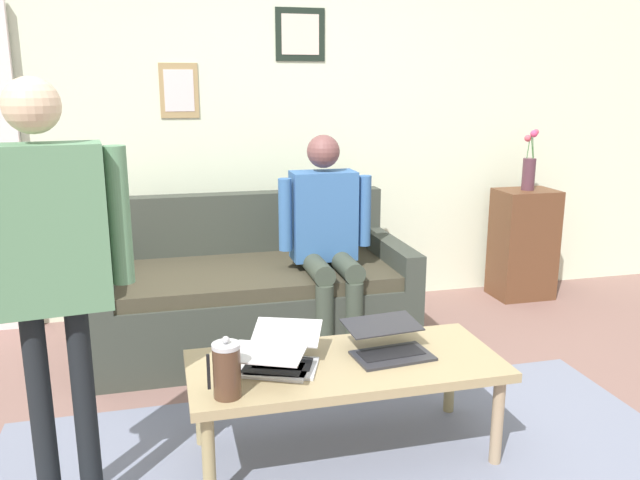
{
  "coord_description": "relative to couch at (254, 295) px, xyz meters",
  "views": [
    {
      "loc": [
        0.8,
        2.22,
        1.57
      ],
      "look_at": [
        0.03,
        -0.81,
        0.8
      ],
      "focal_mm": 36.03,
      "sensor_mm": 36.0,
      "label": 1
    }
  ],
  "objects": [
    {
      "name": "ground_plane",
      "position": [
        -0.28,
        1.49,
        -0.3
      ],
      "size": [
        7.68,
        7.68,
        0.0
      ],
      "primitive_type": "plane",
      "color": "#805E57"
    },
    {
      "name": "area_rug",
      "position": [
        -0.19,
        1.43,
        -0.3
      ],
      "size": [
        2.98,
        1.44,
        0.01
      ],
      "primitive_type": "cube",
      "color": "slate",
      "rests_on": "ground_plane"
    },
    {
      "name": "back_wall",
      "position": [
        -0.28,
        -0.71,
        1.05
      ],
      "size": [
        7.04,
        0.11,
        2.7
      ],
      "color": "silver",
      "rests_on": "ground_plane"
    },
    {
      "name": "couch",
      "position": [
        0.0,
        0.0,
        0.0
      ],
      "size": [
        1.81,
        0.93,
        0.88
      ],
      "color": "#373B33",
      "rests_on": "ground_plane"
    },
    {
      "name": "coffee_table",
      "position": [
        -0.19,
        1.33,
        0.08
      ],
      "size": [
        1.31,
        0.57,
        0.43
      ],
      "color": "tan",
      "rests_on": "ground_plane"
    },
    {
      "name": "laptop_left",
      "position": [
        -0.39,
        1.3,
        0.17
      ],
      "size": [
        0.36,
        0.34,
        0.12
      ],
      "color": "#28282D",
      "rests_on": "coffee_table"
    },
    {
      "name": "laptop_center",
      "position": [
        0.06,
        1.29,
        0.17
      ],
      "size": [
        0.38,
        0.41,
        0.13
      ],
      "color": "silver",
      "rests_on": "coffee_table"
    },
    {
      "name": "laptop_right",
      "position": [
        0.13,
        1.36,
        0.17
      ],
      "size": [
        0.39,
        0.41,
        0.12
      ],
      "color": "silver",
      "rests_on": "coffee_table"
    },
    {
      "name": "french_press",
      "position": [
        0.32,
        1.52,
        0.23
      ],
      "size": [
        0.13,
        0.11,
        0.24
      ],
      "color": "#4C3323",
      "rests_on": "coffee_table"
    },
    {
      "name": "side_shelf",
      "position": [
        -2.07,
        -0.39,
        0.1
      ],
      "size": [
        0.42,
        0.32,
        0.81
      ],
      "color": "brown",
      "rests_on": "ground_plane"
    },
    {
      "name": "flower_vase",
      "position": [
        -2.07,
        -0.39,
        0.66
      ],
      "size": [
        0.09,
        0.11,
        0.44
      ],
      "color": "#53303B",
      "rests_on": "side_shelf"
    },
    {
      "name": "person_standing",
      "position": [
        0.91,
        1.46,
        0.71
      ],
      "size": [
        0.57,
        0.22,
        1.59
      ],
      "color": "black",
      "rests_on": "ground_plane"
    },
    {
      "name": "person_seated",
      "position": [
        -0.4,
        0.23,
        0.42
      ],
      "size": [
        0.55,
        0.51,
        1.28
      ],
      "color": "#394135",
      "rests_on": "ground_plane"
    }
  ]
}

